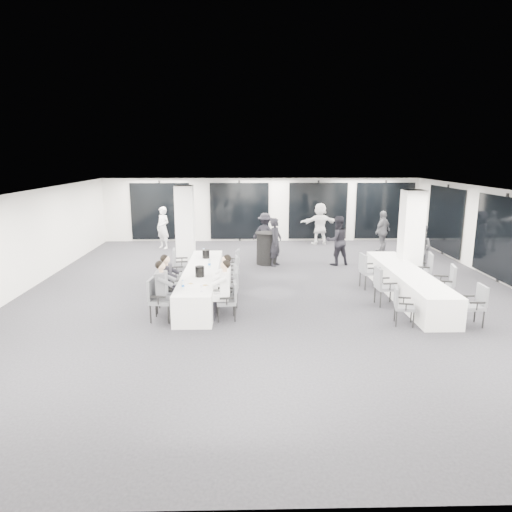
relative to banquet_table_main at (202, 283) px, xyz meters
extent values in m
cube|color=black|center=(1.95, 0.21, -0.39)|extent=(14.00, 16.00, 0.02)
cube|color=white|center=(1.95, 0.21, 2.43)|extent=(14.00, 16.00, 0.02)
cube|color=silver|center=(-5.06, 0.21, 1.02)|extent=(0.02, 16.00, 2.80)
cube|color=silver|center=(1.95, 8.22, 1.02)|extent=(14.00, 0.02, 2.80)
cube|color=silver|center=(1.95, -7.80, 1.02)|extent=(14.00, 0.02, 2.80)
cube|color=black|center=(1.95, 8.15, 0.98)|extent=(13.60, 0.06, 2.50)
cube|color=black|center=(8.89, 1.21, 0.98)|extent=(0.06, 14.00, 2.50)
cube|color=white|center=(-0.85, 3.41, 1.02)|extent=(0.60, 0.60, 2.80)
cube|color=white|center=(6.15, 1.21, 1.02)|extent=(0.60, 0.60, 2.80)
cube|color=silver|center=(0.00, 0.00, 0.00)|extent=(0.90, 5.00, 0.75)
cube|color=silver|center=(5.57, -0.28, 0.00)|extent=(0.90, 5.00, 0.75)
cylinder|color=black|center=(1.96, 3.71, 0.19)|extent=(0.71, 0.71, 1.12)
cylinder|color=black|center=(1.96, 3.71, 0.75)|extent=(0.82, 0.82, 0.02)
cube|color=#515459|center=(-0.75, -1.88, 0.10)|extent=(0.54, 0.56, 0.08)
cube|color=#515459|center=(-0.98, -1.85, 0.39)|extent=(0.12, 0.49, 0.49)
cylinder|color=black|center=(-0.94, -1.65, -0.16)|extent=(0.04, 0.04, 0.43)
cylinder|color=black|center=(-0.98, -2.07, -0.16)|extent=(0.04, 0.04, 0.43)
cylinder|color=black|center=(-0.52, -1.70, -0.16)|extent=(0.04, 0.04, 0.43)
cylinder|color=black|center=(-0.56, -2.12, -0.16)|extent=(0.04, 0.04, 0.43)
cube|color=black|center=(-0.72, -1.62, 0.28)|extent=(0.36, 0.08, 0.04)
cube|color=black|center=(-0.78, -2.14, 0.28)|extent=(0.36, 0.08, 0.04)
cube|color=#515459|center=(-0.75, -1.22, 0.09)|extent=(0.51, 0.53, 0.08)
cube|color=#515459|center=(-0.98, -1.23, 0.38)|extent=(0.09, 0.48, 0.48)
cylinder|color=black|center=(-0.97, -1.03, -0.16)|extent=(0.04, 0.04, 0.43)
cylinder|color=black|center=(-0.95, -1.44, -0.16)|extent=(0.04, 0.04, 0.43)
cylinder|color=black|center=(-0.55, -1.00, -0.16)|extent=(0.04, 0.04, 0.43)
cylinder|color=black|center=(-0.53, -1.42, -0.16)|extent=(0.04, 0.04, 0.43)
cube|color=black|center=(-0.76, -0.96, 0.27)|extent=(0.36, 0.06, 0.04)
cube|color=black|center=(-0.74, -1.48, 0.27)|extent=(0.36, 0.06, 0.04)
cube|color=#515459|center=(-0.75, -0.33, 0.05)|extent=(0.53, 0.54, 0.07)
cube|color=#515459|center=(-0.95, -0.38, 0.30)|extent=(0.16, 0.43, 0.43)
cylinder|color=black|center=(-0.98, -0.20, -0.18)|extent=(0.03, 0.03, 0.38)
cylinder|color=black|center=(-0.89, -0.56, -0.18)|extent=(0.03, 0.03, 0.38)
cylinder|color=black|center=(-0.61, -0.11, -0.18)|extent=(0.03, 0.03, 0.38)
cylinder|color=black|center=(-0.52, -0.47, -0.18)|extent=(0.03, 0.03, 0.38)
cube|color=black|center=(-0.81, -0.11, 0.21)|extent=(0.32, 0.11, 0.04)
cube|color=black|center=(-0.69, -0.56, 0.21)|extent=(0.32, 0.11, 0.04)
cube|color=#515459|center=(-0.75, 0.48, 0.09)|extent=(0.52, 0.54, 0.08)
cube|color=#515459|center=(-0.98, 0.45, 0.37)|extent=(0.11, 0.48, 0.48)
cylinder|color=black|center=(-0.98, 0.66, -0.16)|extent=(0.04, 0.04, 0.42)
cylinder|color=black|center=(-0.94, 0.25, -0.16)|extent=(0.04, 0.04, 0.42)
cylinder|color=black|center=(-0.56, 0.70, -0.16)|extent=(0.04, 0.04, 0.42)
cylinder|color=black|center=(-0.52, 0.29, -0.16)|extent=(0.04, 0.04, 0.42)
cube|color=black|center=(-0.78, 0.73, 0.27)|extent=(0.35, 0.08, 0.04)
cube|color=black|center=(-0.72, 0.22, 0.27)|extent=(0.35, 0.08, 0.04)
cube|color=#515459|center=(-0.75, 1.63, 0.09)|extent=(0.54, 0.56, 0.08)
cube|color=#515459|center=(-0.98, 1.60, 0.38)|extent=(0.12, 0.48, 0.48)
cylinder|color=black|center=(-0.98, 1.81, -0.16)|extent=(0.04, 0.04, 0.43)
cylinder|color=black|center=(-0.93, 1.40, -0.16)|extent=(0.04, 0.04, 0.43)
cylinder|color=black|center=(-0.57, 1.87, -0.16)|extent=(0.04, 0.04, 0.43)
cylinder|color=black|center=(-0.52, 1.45, -0.16)|extent=(0.04, 0.04, 0.43)
cube|color=black|center=(-0.78, 1.89, 0.27)|extent=(0.36, 0.09, 0.04)
cube|color=black|center=(-0.72, 1.37, 0.27)|extent=(0.36, 0.09, 0.04)
cube|color=#515459|center=(0.75, -1.85, 0.05)|extent=(0.48, 0.50, 0.08)
cube|color=#515459|center=(0.96, -1.83, 0.31)|extent=(0.10, 0.44, 0.44)
cylinder|color=black|center=(0.96, -2.03, -0.18)|extent=(0.03, 0.03, 0.39)
cylinder|color=black|center=(0.92, -1.65, -0.18)|extent=(0.03, 0.03, 0.39)
cylinder|color=black|center=(0.58, -2.06, -0.18)|extent=(0.03, 0.03, 0.39)
cylinder|color=black|center=(0.54, -1.68, -0.18)|extent=(0.03, 0.03, 0.39)
cube|color=black|center=(0.77, -2.09, 0.22)|extent=(0.33, 0.07, 0.04)
cube|color=black|center=(0.73, -1.62, 0.22)|extent=(0.33, 0.07, 0.04)
cube|color=#515459|center=(0.75, -1.27, 0.11)|extent=(0.53, 0.55, 0.09)
cube|color=#515459|center=(0.99, -1.28, 0.41)|extent=(0.10, 0.50, 0.50)
cylinder|color=black|center=(0.95, -1.50, -0.15)|extent=(0.04, 0.04, 0.45)
cylinder|color=black|center=(0.98, -1.07, -0.15)|extent=(0.04, 0.04, 0.45)
cylinder|color=black|center=(0.52, -1.47, -0.15)|extent=(0.04, 0.04, 0.45)
cylinder|color=black|center=(0.55, -1.04, -0.15)|extent=(0.04, 0.04, 0.45)
cube|color=black|center=(0.73, -1.54, 0.30)|extent=(0.37, 0.07, 0.04)
cube|color=black|center=(0.77, -1.00, 0.30)|extent=(0.37, 0.07, 0.04)
cube|color=#515459|center=(0.75, -0.22, 0.05)|extent=(0.52, 0.53, 0.08)
cube|color=#515459|center=(0.95, -0.17, 0.30)|extent=(0.15, 0.44, 0.43)
cylinder|color=black|center=(0.97, -0.36, -0.18)|extent=(0.03, 0.03, 0.39)
cylinder|color=black|center=(0.89, 0.01, -0.18)|extent=(0.03, 0.03, 0.39)
cylinder|color=black|center=(0.61, -0.44, -0.18)|extent=(0.03, 0.03, 0.39)
cylinder|color=black|center=(0.53, -0.07, -0.18)|extent=(0.03, 0.03, 0.39)
cube|color=black|center=(0.80, -0.45, 0.21)|extent=(0.32, 0.10, 0.04)
cube|color=black|center=(0.70, 0.01, 0.21)|extent=(0.32, 0.10, 0.04)
cube|color=#515459|center=(0.75, 0.68, 0.07)|extent=(0.52, 0.54, 0.08)
cube|color=#515459|center=(0.97, 0.71, 0.34)|extent=(0.12, 0.46, 0.46)
cylinder|color=black|center=(0.98, 0.51, -0.17)|extent=(0.04, 0.04, 0.41)
cylinder|color=black|center=(0.92, 0.91, -0.17)|extent=(0.04, 0.04, 0.41)
cylinder|color=black|center=(0.58, 0.46, -0.17)|extent=(0.04, 0.04, 0.41)
cylinder|color=black|center=(0.52, 0.85, -0.17)|extent=(0.04, 0.04, 0.41)
cube|color=black|center=(0.79, 0.44, 0.24)|extent=(0.34, 0.09, 0.04)
cube|color=black|center=(0.71, 0.93, 0.24)|extent=(0.34, 0.09, 0.04)
cube|color=#515459|center=(0.75, 1.65, 0.07)|extent=(0.54, 0.55, 0.08)
cube|color=#515459|center=(0.97, 1.62, 0.34)|extent=(0.14, 0.46, 0.46)
cylinder|color=black|center=(0.91, 1.42, -0.17)|extent=(0.04, 0.04, 0.41)
cylinder|color=black|center=(0.98, 1.82, -0.17)|extent=(0.04, 0.04, 0.41)
cylinder|color=black|center=(0.52, 1.49, -0.17)|extent=(0.04, 0.04, 0.41)
cylinder|color=black|center=(0.59, 1.88, -0.17)|extent=(0.04, 0.04, 0.41)
cube|color=black|center=(0.71, 1.41, 0.24)|extent=(0.34, 0.10, 0.04)
cube|color=black|center=(0.79, 1.90, 0.24)|extent=(0.34, 0.10, 0.04)
cube|color=#515459|center=(4.82, -2.29, 0.04)|extent=(0.51, 0.52, 0.07)
cube|color=#515459|center=(4.63, -2.25, 0.29)|extent=(0.14, 0.43, 0.42)
cylinder|color=black|center=(4.68, -2.07, -0.19)|extent=(0.03, 0.03, 0.38)
cylinder|color=black|center=(4.61, -2.43, -0.19)|extent=(0.03, 0.03, 0.38)
cylinder|color=black|center=(5.04, -2.15, -0.19)|extent=(0.03, 0.03, 0.38)
cylinder|color=black|center=(4.96, -2.51, -0.19)|extent=(0.03, 0.03, 0.38)
cube|color=black|center=(4.87, -2.07, 0.20)|extent=(0.31, 0.10, 0.04)
cube|color=black|center=(4.78, -2.51, 0.20)|extent=(0.31, 0.10, 0.04)
cube|color=#515459|center=(4.82, -0.89, 0.10)|extent=(0.51, 0.53, 0.08)
cube|color=#515459|center=(4.59, -0.91, 0.38)|extent=(0.10, 0.48, 0.48)
cylinder|color=black|center=(4.60, -0.69, -0.16)|extent=(0.04, 0.04, 0.43)
cylinder|color=black|center=(4.63, -1.11, -0.16)|extent=(0.04, 0.04, 0.43)
cylinder|color=black|center=(5.02, -0.67, -0.16)|extent=(0.04, 0.04, 0.43)
cylinder|color=black|center=(5.05, -1.08, -0.16)|extent=(0.04, 0.04, 0.43)
cube|color=black|center=(4.81, -0.63, 0.27)|extent=(0.36, 0.07, 0.04)
cube|color=black|center=(4.84, -1.15, 0.27)|extent=(0.36, 0.07, 0.04)
cube|color=#515459|center=(4.82, 0.64, 0.11)|extent=(0.55, 0.57, 0.09)
cube|color=#515459|center=(4.59, 0.61, 0.40)|extent=(0.12, 0.50, 0.49)
cylinder|color=black|center=(4.59, 0.83, -0.16)|extent=(0.04, 0.04, 0.44)
cylinder|color=black|center=(4.64, 0.40, -0.16)|extent=(0.04, 0.04, 0.44)
cylinder|color=black|center=(5.01, 0.88, -0.16)|extent=(0.04, 0.04, 0.44)
cylinder|color=black|center=(5.06, 0.45, -0.16)|extent=(0.04, 0.04, 0.44)
cube|color=black|center=(4.79, 0.91, 0.29)|extent=(0.37, 0.08, 0.04)
cube|color=black|center=(4.86, 0.38, 0.29)|extent=(0.37, 0.08, 0.04)
cube|color=#515459|center=(6.32, -2.36, 0.07)|extent=(0.46, 0.48, 0.08)
cube|color=#515459|center=(6.54, -2.36, 0.34)|extent=(0.07, 0.46, 0.46)
cylinder|color=black|center=(6.52, -2.56, -0.17)|extent=(0.04, 0.04, 0.41)
cylinder|color=black|center=(6.53, -2.17, -0.17)|extent=(0.04, 0.04, 0.41)
cylinder|color=black|center=(6.12, -2.56, -0.17)|extent=(0.04, 0.04, 0.41)
cylinder|color=black|center=(6.13, -2.16, -0.17)|extent=(0.04, 0.04, 0.41)
cube|color=black|center=(6.32, -2.61, 0.24)|extent=(0.34, 0.04, 0.04)
cube|color=black|center=(6.33, -2.11, 0.24)|extent=(0.34, 0.04, 0.04)
cube|color=#515459|center=(6.32, -0.79, 0.11)|extent=(0.61, 0.62, 0.09)
cube|color=#515459|center=(6.56, -0.85, 0.40)|extent=(0.18, 0.50, 0.50)
cylinder|color=black|center=(6.48, -1.05, -0.15)|extent=(0.04, 0.04, 0.44)
cylinder|color=black|center=(6.59, -0.63, -0.15)|extent=(0.04, 0.04, 0.44)
cylinder|color=black|center=(6.06, -0.95, -0.15)|extent=(0.04, 0.04, 0.44)
cylinder|color=black|center=(6.17, -0.53, -0.15)|extent=(0.04, 0.04, 0.44)
cube|color=black|center=(6.26, -1.05, 0.29)|extent=(0.37, 0.13, 0.04)
cube|color=black|center=(6.39, -0.53, 0.29)|extent=(0.37, 0.13, 0.04)
cube|color=#515459|center=(6.32, 0.68, 0.11)|extent=(0.60, 0.62, 0.09)
cube|color=#515459|center=(6.56, 0.63, 0.41)|extent=(0.17, 0.50, 0.50)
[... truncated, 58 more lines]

